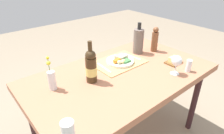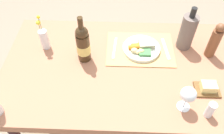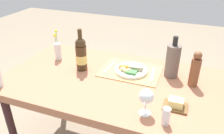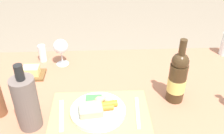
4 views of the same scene
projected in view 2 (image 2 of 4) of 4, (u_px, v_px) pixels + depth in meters
The scene contains 13 objects.
ground_plane at pixel (121, 124), 1.89m from camera, with size 8.00×8.00×0.00m, color gray.
dining_table at pixel (124, 73), 1.40m from camera, with size 1.43×0.82×0.72m.
placemat at pixel (140, 49), 1.44m from camera, with size 0.41×0.30×0.01m, color tan.
dinner_plate at pixel (142, 48), 1.42m from camera, with size 0.23×0.23×0.05m.
fork at pixel (166, 49), 1.43m from camera, with size 0.02×0.18×0.01m, color silver.
knife at pixel (115, 48), 1.44m from camera, with size 0.01×0.19×0.01m, color silver.
wine_bottle at pixel (83, 44), 1.30m from camera, with size 0.08×0.08×0.30m.
salt_shaker at pixel (210, 110), 1.10m from camera, with size 0.04×0.04×0.09m, color white.
flower_vase at pixel (44, 38), 1.40m from camera, with size 0.05×0.05×0.24m.
wine_glass at pixel (188, 95), 1.09m from camera, with size 0.08×0.08×0.15m.
butter_dish at pixel (208, 88), 1.22m from camera, with size 0.13×0.10×0.05m.
cooler_bottle at pixel (187, 32), 1.37m from camera, with size 0.09×0.09×0.28m.
pepper_mill at pixel (215, 41), 1.33m from camera, with size 0.06×0.06×0.23m.
Camera 2 is at (0.04, 0.90, 1.73)m, focal length 36.96 mm.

